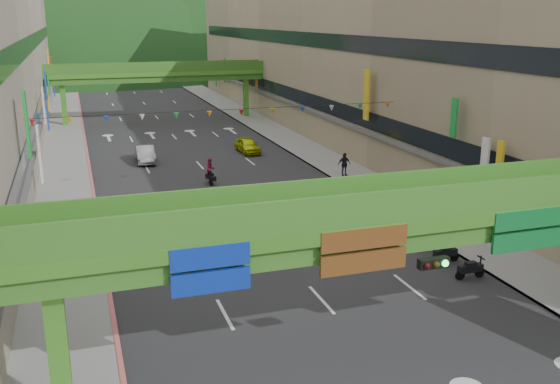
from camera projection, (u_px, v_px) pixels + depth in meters
name	position (u px, v px, depth m)	size (l,w,h in m)	color
road_slab	(180.00, 144.00, 62.97)	(18.00, 140.00, 0.02)	#28282B
sidewalk_left	(66.00, 150.00, 59.62)	(4.00, 140.00, 0.15)	gray
sidewalk_right	(283.00, 137.00, 66.28)	(4.00, 140.00, 0.15)	gray
curb_left	(87.00, 149.00, 60.19)	(0.20, 140.00, 0.18)	#CC5959
curb_right	(266.00, 138.00, 65.70)	(0.20, 140.00, 0.18)	gray
building_row_right	(354.00, 45.00, 66.14)	(12.80, 95.00, 19.00)	gray
overpass_near	(423.00, 237.00, 21.08)	(28.00, 12.27, 7.10)	#4C9E2D
overpass_far	(158.00, 77.00, 75.21)	(28.00, 2.20, 7.10)	#4C9E2D
hill_left	(49.00, 67.00, 158.91)	(168.00, 140.00, 112.00)	#1C4419
hill_right	(190.00, 59.00, 189.30)	(208.00, 176.00, 128.00)	#1C4419
bunting_string	(225.00, 113.00, 43.08)	(26.00, 0.36, 0.47)	black
scooter_rider_mid	(211.00, 171.00, 47.60)	(0.93, 1.58, 2.02)	black
scooter_rider_left	(213.00, 231.00, 34.12)	(1.08, 1.60, 2.14)	gray
scooter_rider_far	(242.00, 206.00, 38.99)	(0.86, 1.59, 1.95)	maroon
parked_scooter_row	(423.00, 239.00, 34.45)	(1.60, 9.35, 1.08)	black
car_silver	(145.00, 154.00, 54.77)	(1.53, 4.40, 1.45)	#98989F
car_yellow	(248.00, 145.00, 58.68)	(1.65, 4.11, 1.40)	#B3BF0A
pedestrian_dark	(344.00, 166.00, 49.60)	(1.08, 0.45, 1.85)	black
pedestrian_blue	(444.00, 204.00, 40.18)	(0.70, 0.45, 1.49)	navy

